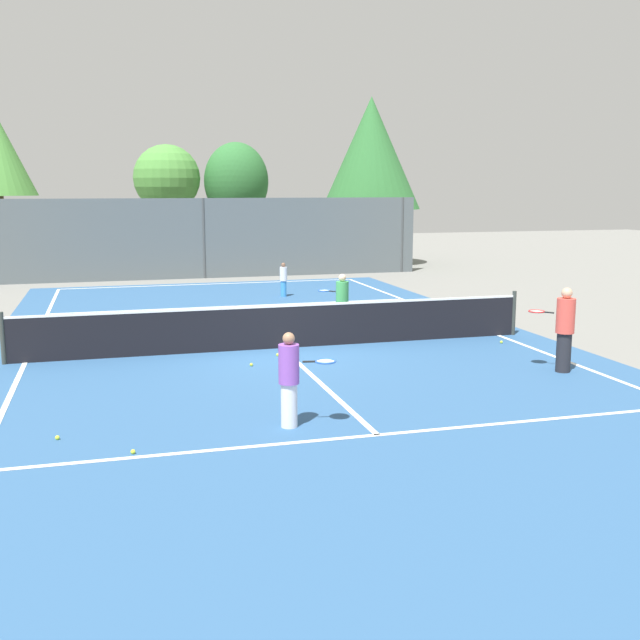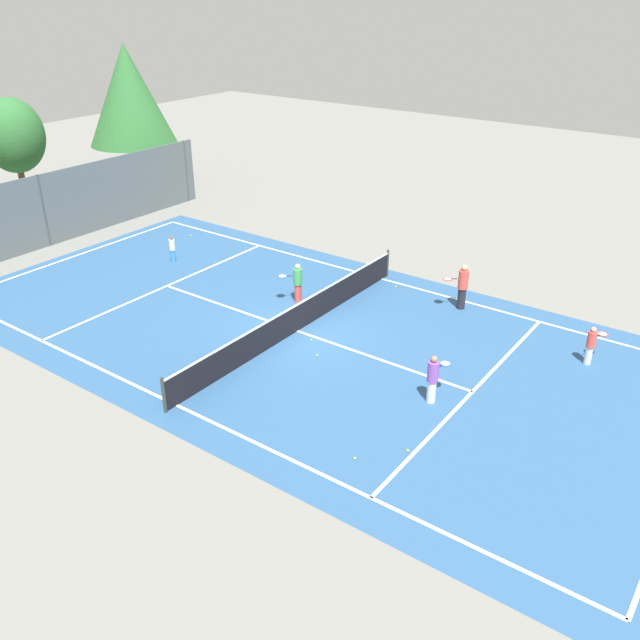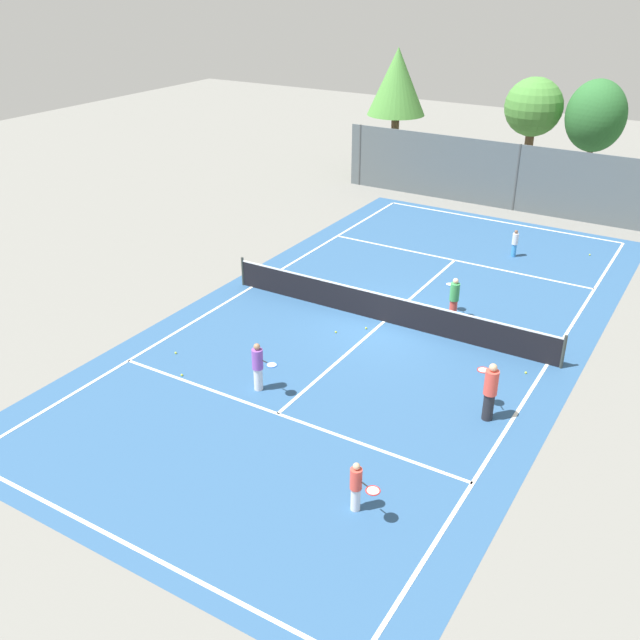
{
  "view_description": "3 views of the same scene",
  "coord_description": "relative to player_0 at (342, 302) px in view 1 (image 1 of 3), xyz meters",
  "views": [
    {
      "loc": [
        -3.71,
        -16.49,
        3.62
      ],
      "look_at": [
        0.32,
        -2.1,
        0.99
      ],
      "focal_mm": 42.46,
      "sensor_mm": 36.0,
      "label": 1
    },
    {
      "loc": [
        -15.75,
        -12.4,
        10.56
      ],
      "look_at": [
        0.11,
        -0.88,
        0.64
      ],
      "focal_mm": 37.58,
      "sensor_mm": 36.0,
      "label": 2
    },
    {
      "loc": [
        9.22,
        -19.44,
        10.93
      ],
      "look_at": [
        -0.97,
        -2.59,
        0.93
      ],
      "focal_mm": 39.96,
      "sensor_mm": 36.0,
      "label": 3
    }
  ],
  "objects": [
    {
      "name": "perimeter_fence",
      "position": [
        -1.87,
        12.58,
        0.83
      ],
      "size": [
        18.0,
        0.12,
        3.2
      ],
      "color": "#515B60",
      "rests_on": "ground_plane"
    },
    {
      "name": "tennis_ball_2",
      "position": [
        -5.39,
        -7.66,
        -0.74
      ],
      "size": [
        0.07,
        0.07,
        0.07
      ],
      "primitive_type": "sphere",
      "color": "#CCE533",
      "rests_on": "ground_plane"
    },
    {
      "name": "tennis_ball_0",
      "position": [
        3.23,
        -2.3,
        -0.74
      ],
      "size": [
        0.07,
        0.07,
        0.07
      ],
      "primitive_type": "sphere",
      "color": "#CCE533",
      "rests_on": "ground_plane"
    },
    {
      "name": "tennis_ball_1",
      "position": [
        -2.14,
        -2.22,
        -0.74
      ],
      "size": [
        0.07,
        0.07,
        0.07
      ],
      "primitive_type": "sphere",
      "color": "#CCE533",
      "rests_on": "ground_plane"
    },
    {
      "name": "player_0",
      "position": [
        0.0,
        0.0,
        0.0
      ],
      "size": [
        0.74,
        0.83,
        1.49
      ],
      "color": "#E54C3F",
      "rests_on": "ground_plane"
    },
    {
      "name": "tree_2",
      "position": [
        0.32,
        17.63,
        3.1
      ],
      "size": [
        3.0,
        2.85,
        5.69
      ],
      "color": "brown",
      "rests_on": "ground_plane"
    },
    {
      "name": "tennis_ball_4",
      "position": [
        -6.42,
        -6.75,
        -0.74
      ],
      "size": [
        0.07,
        0.07,
        0.07
      ],
      "primitive_type": "sphere",
      "color": "#CCE533",
      "rests_on": "ground_plane"
    },
    {
      "name": "tennis_ball_5",
      "position": [
        2.7,
        8.37,
        -0.74
      ],
      "size": [
        0.07,
        0.07,
        0.07
      ],
      "primitive_type": "sphere",
      "color": "#CCE533",
      "rests_on": "ground_plane"
    },
    {
      "name": "player_2",
      "position": [
        -3.02,
        -7.08,
        -0.01
      ],
      "size": [
        0.9,
        0.45,
        1.48
      ],
      "color": "silver",
      "rests_on": "ground_plane"
    },
    {
      "name": "player_3",
      "position": [
        0.02,
        6.64,
        -0.19
      ],
      "size": [
        0.24,
        0.24,
        1.14
      ],
      "color": "#388CD8",
      "rests_on": "ground_plane"
    },
    {
      "name": "tennis_ball_3",
      "position": [
        -2.86,
        -2.98,
        -0.74
      ],
      "size": [
        0.07,
        0.07,
        0.07
      ],
      "primitive_type": "sphere",
      "color": "#CCE533",
      "rests_on": "ground_plane"
    },
    {
      "name": "tree_0",
      "position": [
        -2.86,
        17.66,
        3.21
      ],
      "size": [
        3.03,
        3.03,
        5.55
      ],
      "color": "brown",
      "rests_on": "ground_plane"
    },
    {
      "name": "ground_plane",
      "position": [
        -1.87,
        -1.42,
        -0.77
      ],
      "size": [
        80.0,
        80.0,
        0.0
      ],
      "primitive_type": "plane",
      "color": "slate"
    },
    {
      "name": "tennis_net",
      "position": [
        -1.87,
        -1.42,
        -0.26
      ],
      "size": [
        11.9,
        0.1,
        1.1
      ],
      "color": "#333833",
      "rests_on": "ground_plane"
    },
    {
      "name": "court_surface",
      "position": [
        -1.87,
        -1.42,
        -0.77
      ],
      "size": [
        13.0,
        25.0,
        0.01
      ],
      "color": "#2D5684",
      "rests_on": "ground_plane"
    },
    {
      "name": "player_1",
      "position": [
        3.01,
        -5.11,
        0.1
      ],
      "size": [
        0.79,
        0.85,
        1.69
      ],
      "color": "#232328",
      "rests_on": "ground_plane"
    },
    {
      "name": "tree_3",
      "position": [
        6.48,
        16.29,
        4.41
      ],
      "size": [
        4.65,
        4.65,
        7.78
      ],
      "color": "brown",
      "rests_on": "ground_plane"
    }
  ]
}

